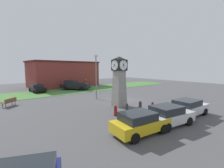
% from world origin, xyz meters
% --- Properties ---
extents(ground_plane, '(67.17, 67.17, 0.00)m').
position_xyz_m(ground_plane, '(0.00, 0.00, 0.00)').
color(ground_plane, '#4C4C4F').
extents(clock_tower, '(1.65, 1.63, 5.53)m').
position_xyz_m(clock_tower, '(-2.40, -1.84, 2.84)').
color(clock_tower, gray).
rests_on(clock_tower, ground_plane).
extents(bollard_near_tower, '(0.30, 0.30, 0.97)m').
position_xyz_m(bollard_near_tower, '(-4.98, -4.31, 0.49)').
color(bollard_near_tower, maroon).
rests_on(bollard_near_tower, ground_plane).
extents(bollard_mid_row, '(0.27, 0.27, 1.01)m').
position_xyz_m(bollard_mid_row, '(-3.78, -4.50, 0.51)').
color(bollard_mid_row, '#333338').
rests_on(bollard_mid_row, ground_plane).
extents(bollard_far_row, '(0.30, 0.30, 1.12)m').
position_xyz_m(bollard_far_row, '(-2.47, -4.99, 0.57)').
color(bollard_far_row, '#333338').
rests_on(bollard_far_row, ground_plane).
extents(bollard_end_row, '(0.24, 0.24, 0.90)m').
position_xyz_m(bollard_end_row, '(-1.09, -5.41, 0.45)').
color(bollard_end_row, maroon).
rests_on(bollard_end_row, ground_plane).
extents(car_navy_sedan, '(4.08, 2.23, 1.47)m').
position_xyz_m(car_navy_sedan, '(-6.08, -8.11, 0.75)').
color(car_navy_sedan, gold).
rests_on(car_navy_sedan, ground_plane).
extents(car_near_tower, '(4.08, 2.36, 1.50)m').
position_xyz_m(car_near_tower, '(-3.26, -8.43, 0.77)').
color(car_near_tower, silver).
rests_on(car_near_tower, ground_plane).
extents(car_by_building, '(4.21, 2.09, 1.47)m').
position_xyz_m(car_by_building, '(0.18, -8.32, 0.76)').
color(car_by_building, silver).
rests_on(car_by_building, ground_plane).
extents(car_silver_hatch, '(2.19, 4.22, 1.43)m').
position_xyz_m(car_silver_hatch, '(-7.43, 14.41, 0.73)').
color(car_silver_hatch, black).
rests_on(car_silver_hatch, ground_plane).
extents(pickup_truck, '(5.21, 5.56, 1.85)m').
position_xyz_m(pickup_truck, '(-0.93, 12.78, 0.93)').
color(pickup_truck, black).
rests_on(pickup_truck, ground_plane).
extents(bench, '(1.53, 1.48, 0.90)m').
position_xyz_m(bench, '(-12.12, 5.73, 0.52)').
color(bench, brown).
rests_on(bench, ground_plane).
extents(pedestrian_near_bench, '(0.45, 0.46, 1.77)m').
position_xyz_m(pedestrian_near_bench, '(2.55, 14.92, 1.02)').
color(pedestrian_near_bench, '#338C4C').
rests_on(pedestrian_near_bench, ground_plane).
extents(street_lamp_far_side, '(0.50, 0.24, 6.00)m').
position_xyz_m(street_lamp_far_side, '(-2.38, 2.96, 3.49)').
color(street_lamp_far_side, slate).
rests_on(street_lamp_far_side, ground_plane).
extents(warehouse_blue_far, '(15.51, 9.07, 5.72)m').
position_xyz_m(warehouse_blue_far, '(-0.37, 19.90, 2.87)').
color(warehouse_blue_far, maroon).
rests_on(warehouse_blue_far, ground_plane).
extents(grass_verge_far, '(40.30, 7.72, 0.04)m').
position_xyz_m(grass_verge_far, '(2.82, 12.32, 0.02)').
color(grass_verge_far, '#477A38').
rests_on(grass_verge_far, ground_plane).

